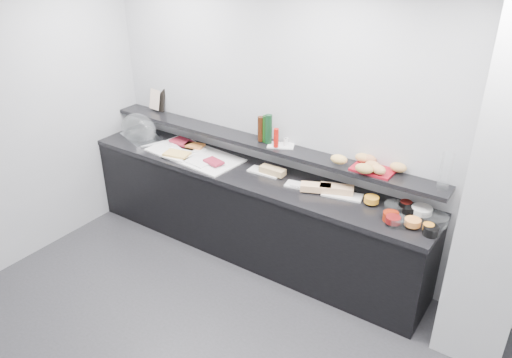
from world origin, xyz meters
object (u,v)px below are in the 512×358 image
Objects in this scene: cloche_base at (142,138)px; condiment_tray at (281,145)px; framed_print at (158,98)px; carafe at (446,171)px; bread_tray at (373,169)px; sandwich_plate_mid at (302,186)px.

cloche_base is 1.94× the size of condiment_tray.
condiment_tray is at bearing 8.91° from framed_print.
carafe reaches higher than framed_print.
condiment_tray is at bearing 28.58° from cloche_base.
carafe is (0.57, 0.00, 0.14)m from bread_tray.
sandwich_plate_mid is 0.66m from bread_tray.
bread_tray reaches higher than condiment_tray.
condiment_tray is (1.66, -0.10, -0.12)m from framed_print.
framed_print is at bearing 178.16° from carafe.
bread_tray is (2.58, -0.11, -0.12)m from framed_print.
sandwich_plate_mid is 0.85× the size of bread_tray.
framed_print is 3.15m from carafe.
bread_tray is 0.59m from carafe.
condiment_tray is 1.50m from carafe.
sandwich_plate_mid is 0.46m from condiment_tray.
sandwich_plate_mid is 1.14× the size of framed_print.
framed_print is at bearing 160.59° from sandwich_plate_mid.
framed_print is 0.74× the size of bread_tray.
bread_tray is at bearing 10.13° from framed_print.
framed_print is at bearing 114.52° from cloche_base.
carafe is at bearing 25.02° from cloche_base.
carafe reaches higher than bread_tray.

